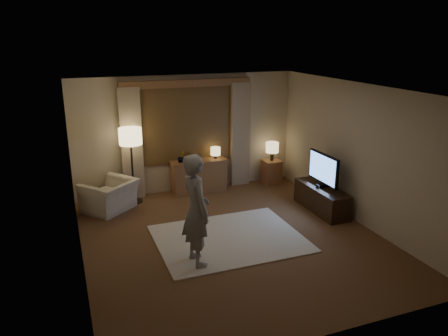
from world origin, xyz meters
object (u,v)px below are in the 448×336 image
armchair (110,196)px  side_table (271,172)px  person (196,210)px  sideboard (199,177)px  tv_stand (321,199)px

armchair → side_table: bearing=145.6°
side_table → person: bearing=-133.0°
sideboard → side_table: 1.80m
armchair → person: 2.89m
side_table → person: 4.17m
armchair → sideboard: bearing=151.9°
sideboard → person: size_ratio=0.68×
sideboard → side_table: size_ratio=2.14×
sideboard → person: (-1.01, -3.07, 0.55)m
armchair → tv_stand: 4.26m
sideboard → person: person is taller
armchair → person: (1.00, -2.64, 0.58)m
tv_stand → armchair: bearing=159.2°
sideboard → armchair: bearing=-168.1°
sideboard → armchair: (-2.02, -0.42, -0.04)m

